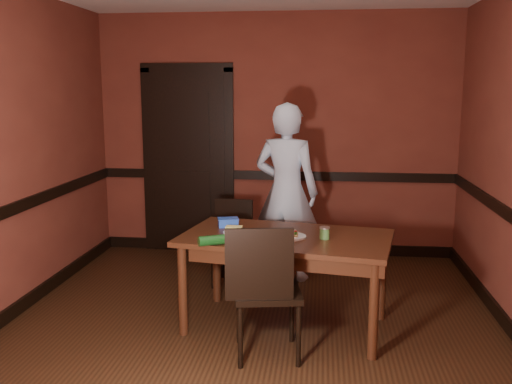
% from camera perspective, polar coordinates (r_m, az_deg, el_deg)
% --- Properties ---
extents(floor, '(4.00, 4.50, 0.01)m').
position_cam_1_polar(floor, '(4.57, -0.52, -13.87)').
color(floor, black).
rests_on(floor, ground).
extents(wall_back, '(4.00, 0.02, 2.70)m').
position_cam_1_polar(wall_back, '(6.43, 1.97, 5.65)').
color(wall_back, maroon).
rests_on(wall_back, ground).
extents(wall_front, '(4.00, 0.02, 2.70)m').
position_cam_1_polar(wall_front, '(2.02, -8.59, -4.75)').
color(wall_front, maroon).
rests_on(wall_front, ground).
extents(dado_back, '(4.00, 0.03, 0.10)m').
position_cam_1_polar(dado_back, '(6.46, 1.94, 1.67)').
color(dado_back, black).
rests_on(dado_back, ground).
extents(dado_left, '(0.03, 4.50, 0.10)m').
position_cam_1_polar(dado_left, '(4.93, -24.09, -1.96)').
color(dado_left, black).
rests_on(dado_left, ground).
extents(baseboard_back, '(4.00, 0.03, 0.12)m').
position_cam_1_polar(baseboard_back, '(6.64, 1.89, -5.52)').
color(baseboard_back, black).
rests_on(baseboard_back, ground).
extents(baseboard_left, '(0.03, 4.50, 0.12)m').
position_cam_1_polar(baseboard_left, '(5.16, -23.40, -11.11)').
color(baseboard_left, black).
rests_on(baseboard_left, ground).
extents(door, '(1.05, 0.07, 2.20)m').
position_cam_1_polar(door, '(6.58, -6.80, 3.43)').
color(door, black).
rests_on(door, ground).
extents(dining_table, '(1.73, 1.16, 0.75)m').
position_cam_1_polar(dining_table, '(4.55, 2.97, -8.92)').
color(dining_table, '#35190D').
rests_on(dining_table, floor).
extents(chair_far, '(0.42, 0.42, 0.81)m').
position_cam_1_polar(chair_far, '(5.50, -2.28, -5.18)').
color(chair_far, black).
rests_on(chair_far, floor).
extents(chair_near, '(0.52, 0.52, 0.97)m').
position_cam_1_polar(chair_near, '(4.05, 1.16, -9.67)').
color(chair_near, black).
rests_on(chair_near, floor).
extents(person, '(0.72, 0.56, 1.74)m').
position_cam_1_polar(person, '(5.59, 3.06, -0.00)').
color(person, silver).
rests_on(person, floor).
extents(sandwich_plate, '(0.23, 0.23, 0.06)m').
position_cam_1_polar(sandwich_plate, '(4.38, 3.52, -4.36)').
color(sandwich_plate, silver).
rests_on(sandwich_plate, dining_table).
extents(sauce_jar, '(0.08, 0.08, 0.09)m').
position_cam_1_polar(sauce_jar, '(4.35, 6.88, -4.08)').
color(sauce_jar, '#539345').
rests_on(sauce_jar, dining_table).
extents(cheese_saucer, '(0.17, 0.17, 0.05)m').
position_cam_1_polar(cheese_saucer, '(4.50, -2.21, -3.86)').
color(cheese_saucer, silver).
rests_on(cheese_saucer, dining_table).
extents(food_tub, '(0.19, 0.16, 0.07)m').
position_cam_1_polar(food_tub, '(4.71, -2.80, -3.04)').
color(food_tub, blue).
rests_on(food_tub, dining_table).
extents(wrapped_veg, '(0.27, 0.18, 0.07)m').
position_cam_1_polar(wrapped_veg, '(4.17, -4.01, -4.80)').
color(wrapped_veg, '#103812').
rests_on(wrapped_veg, dining_table).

